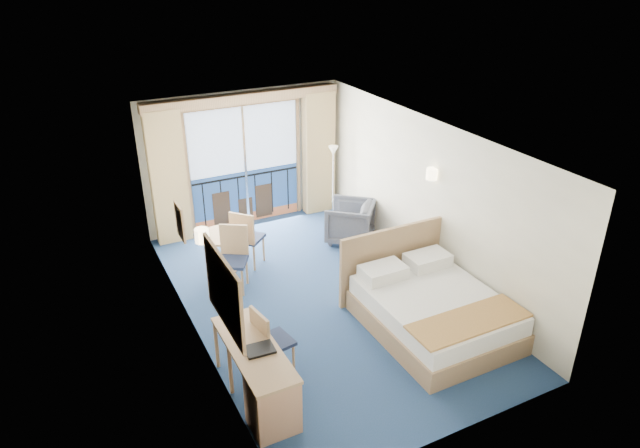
{
  "coord_description": "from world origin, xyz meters",
  "views": [
    {
      "loc": [
        -3.49,
        -6.92,
        5.08
      ],
      "look_at": [
        0.12,
        0.2,
        1.21
      ],
      "focal_mm": 32.0,
      "sensor_mm": 36.0,
      "label": 1
    }
  ],
  "objects": [
    {
      "name": "table_chair_a",
      "position": [
        -0.66,
        1.49,
        0.6
      ],
      "size": [
        0.65,
        0.65,
        1.07
      ],
      "rotation": [
        0.0,
        0.0,
        2.31
      ],
      "color": "#1B2440",
      "rests_on": "ground"
    },
    {
      "name": "sconce_right",
      "position": [
        1.94,
        -0.15,
        1.85
      ],
      "size": [
        0.18,
        0.18,
        0.18
      ],
      "primitive_type": "cylinder",
      "color": "#FFE7B2",
      "rests_on": "room_walls"
    },
    {
      "name": "balcony_door",
      "position": [
        -0.01,
        3.22,
        1.14
      ],
      "size": [
        2.36,
        0.03,
        2.52
      ],
      "color": "navy",
      "rests_on": "room_walls"
    },
    {
      "name": "curtain_left",
      "position": [
        -1.55,
        3.07,
        1.28
      ],
      "size": [
        0.65,
        0.22,
        2.55
      ],
      "primitive_type": "cube",
      "color": "tan",
      "rests_on": "room_walls"
    },
    {
      "name": "folder",
      "position": [
        -1.66,
        -1.74,
        0.78
      ],
      "size": [
        0.36,
        0.28,
        0.03
      ],
      "primitive_type": "cube",
      "rotation": [
        0.0,
        0.0,
        -0.07
      ],
      "color": "black",
      "rests_on": "desk"
    },
    {
      "name": "bed",
      "position": [
        1.11,
        -1.44,
        0.33
      ],
      "size": [
        1.89,
        2.25,
        1.19
      ],
      "color": "tan",
      "rests_on": "ground"
    },
    {
      "name": "wall_print",
      "position": [
        -1.97,
        0.45,
        1.6
      ],
      "size": [
        0.04,
        0.42,
        0.52
      ],
      "color": "tan",
      "rests_on": "room_walls"
    },
    {
      "name": "floor_lamp",
      "position": [
        1.63,
        2.58,
        1.18
      ],
      "size": [
        0.22,
        0.22,
        1.56
      ],
      "color": "silver",
      "rests_on": "ground"
    },
    {
      "name": "room_walls",
      "position": [
        0.0,
        0.0,
        1.78
      ],
      "size": [
        4.04,
        6.54,
        2.72
      ],
      "color": "white",
      "rests_on": "ground"
    },
    {
      "name": "sconce_left",
      "position": [
        -1.94,
        -0.6,
        1.85
      ],
      "size": [
        0.18,
        0.18,
        0.18
      ],
      "primitive_type": "cylinder",
      "color": "#FFE7B2",
      "rests_on": "room_walls"
    },
    {
      "name": "pelmet",
      "position": [
        0.0,
        3.1,
        2.58
      ],
      "size": [
        3.8,
        0.25,
        0.18
      ],
      "primitive_type": "cube",
      "color": "tan",
      "rests_on": "room_walls"
    },
    {
      "name": "table_chair_b",
      "position": [
        -1.08,
        0.96,
        0.61
      ],
      "size": [
        0.64,
        0.64,
        1.07
      ],
      "rotation": [
        0.0,
        0.0,
        -0.54
      ],
      "color": "#1B2440",
      "rests_on": "ground"
    },
    {
      "name": "desk",
      "position": [
        -1.71,
        -2.08,
        0.42
      ],
      "size": [
        0.56,
        1.63,
        0.76
      ],
      "color": "tan",
      "rests_on": "ground"
    },
    {
      "name": "round_table",
      "position": [
        -1.06,
        1.54,
        0.53
      ],
      "size": [
        0.78,
        0.78,
        0.7
      ],
      "color": "tan",
      "rests_on": "ground"
    },
    {
      "name": "nightstand",
      "position": [
        1.78,
        -0.09,
        0.26
      ],
      "size": [
        0.4,
        0.38,
        0.52
      ],
      "primitive_type": "cube",
      "color": "tan",
      "rests_on": "ground"
    },
    {
      "name": "desk_lamp",
      "position": [
        -1.75,
        -1.13,
        1.1
      ],
      "size": [
        0.12,
        0.12,
        0.45
      ],
      "color": "silver",
      "rests_on": "desk"
    },
    {
      "name": "curtain_right",
      "position": [
        1.55,
        3.07,
        1.28
      ],
      "size": [
        0.65,
        0.22,
        2.55
      ],
      "primitive_type": "cube",
      "color": "tan",
      "rests_on": "room_walls"
    },
    {
      "name": "phone",
      "position": [
        1.74,
        -0.13,
        0.56
      ],
      "size": [
        0.2,
        0.16,
        0.09
      ],
      "primitive_type": "cube",
      "rotation": [
        0.0,
        0.0,
        -0.06
      ],
      "color": "white",
      "rests_on": "nightstand"
    },
    {
      "name": "armchair",
      "position": [
        1.45,
        1.54,
        0.39
      ],
      "size": [
        1.2,
        1.19,
        0.78
      ],
      "primitive_type": "imported",
      "rotation": [
        0.0,
        0.0,
        4.0
      ],
      "color": "#3F434C",
      "rests_on": "ground"
    },
    {
      "name": "desk_chair",
      "position": [
        -1.39,
        -1.33,
        0.57
      ],
      "size": [
        0.51,
        0.5,
        1.01
      ],
      "rotation": [
        0.0,
        0.0,
        1.73
      ],
      "color": "#1B2440",
      "rests_on": "ground"
    },
    {
      "name": "floor",
      "position": [
        0.0,
        0.0,
        0.0
      ],
      "size": [
        6.5,
        6.5,
        0.0
      ],
      "primitive_type": "plane",
      "color": "navy",
      "rests_on": "ground"
    },
    {
      "name": "mirror",
      "position": [
        -1.97,
        -1.5,
        1.55
      ],
      "size": [
        0.05,
        1.25,
        0.95
      ],
      "color": "tan",
      "rests_on": "room_walls"
    }
  ]
}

